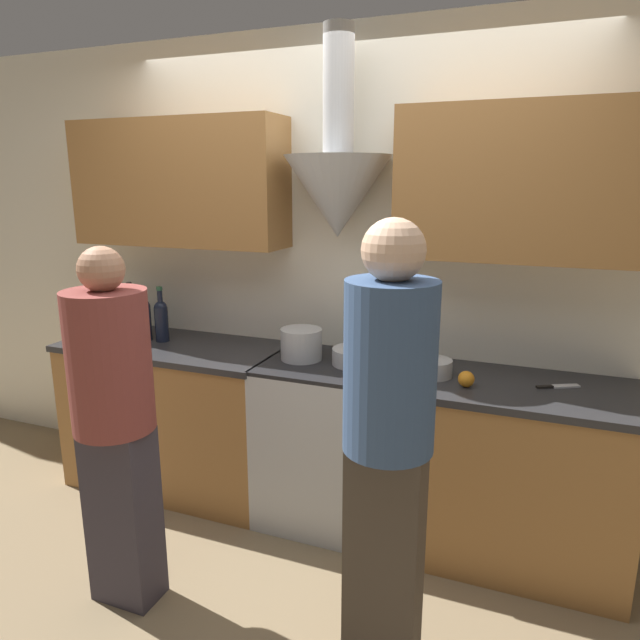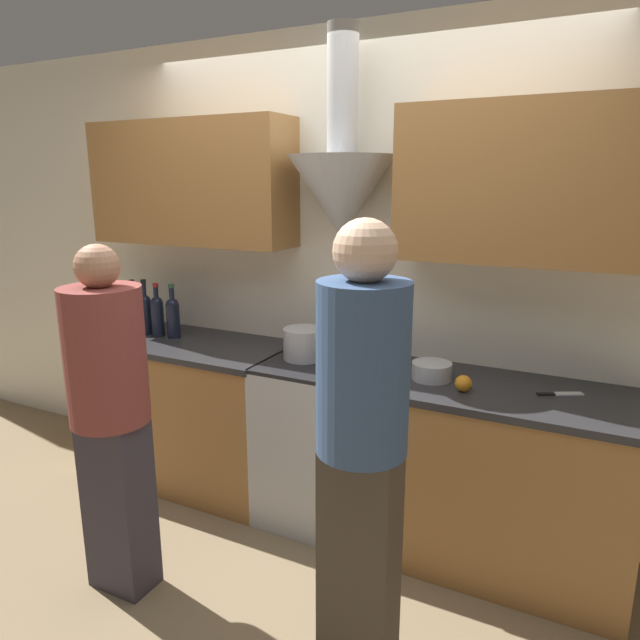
{
  "view_description": "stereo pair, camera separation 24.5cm",
  "coord_description": "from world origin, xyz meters",
  "px_view_note": "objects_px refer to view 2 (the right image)",
  "views": [
    {
      "loc": [
        1.01,
        -2.33,
        1.81
      ],
      "look_at": [
        0.0,
        0.23,
        1.14
      ],
      "focal_mm": 32.0,
      "sensor_mm": 36.0,
      "label": 1
    },
    {
      "loc": [
        1.23,
        -2.23,
        1.81
      ],
      "look_at": [
        0.0,
        0.23,
        1.14
      ],
      "focal_mm": 32.0,
      "sensor_mm": 36.0,
      "label": 2
    }
  ],
  "objects_px": {
    "wine_bottle_0": "(114,309)",
    "stock_pot": "(304,344)",
    "stove_range": "(328,440)",
    "person_foreground_right": "(361,446)",
    "wine_bottle_4": "(157,314)",
    "mixing_bowl": "(356,357)",
    "orange_fruit": "(463,383)",
    "wine_bottle_5": "(173,316)",
    "person_foreground_left": "(110,409)",
    "wine_bottle_3": "(145,312)",
    "saucepan": "(432,371)",
    "wine_bottle_2": "(134,312)",
    "wine_bottle_1": "(124,312)"
  },
  "relations": [
    {
      "from": "wine_bottle_0",
      "to": "stock_pot",
      "type": "distance_m",
      "value": 1.38
    },
    {
      "from": "stove_range",
      "to": "person_foreground_right",
      "type": "height_order",
      "value": "person_foreground_right"
    },
    {
      "from": "wine_bottle_4",
      "to": "mixing_bowl",
      "type": "relative_size",
      "value": 1.39
    },
    {
      "from": "wine_bottle_4",
      "to": "orange_fruit",
      "type": "bearing_deg",
      "value": -3.52
    },
    {
      "from": "wine_bottle_5",
      "to": "person_foreground_left",
      "type": "relative_size",
      "value": 0.21
    },
    {
      "from": "wine_bottle_5",
      "to": "person_foreground_right",
      "type": "distance_m",
      "value": 1.89
    },
    {
      "from": "wine_bottle_3",
      "to": "mixing_bowl",
      "type": "distance_m",
      "value": 1.41
    },
    {
      "from": "person_foreground_left",
      "to": "wine_bottle_0",
      "type": "bearing_deg",
      "value": 134.85
    },
    {
      "from": "person_foreground_left",
      "to": "wine_bottle_5",
      "type": "bearing_deg",
      "value": 115.83
    },
    {
      "from": "wine_bottle_3",
      "to": "saucepan",
      "type": "height_order",
      "value": "wine_bottle_3"
    },
    {
      "from": "wine_bottle_2",
      "to": "wine_bottle_4",
      "type": "xyz_separation_m",
      "value": [
        0.19,
        -0.0,
        0.0
      ]
    },
    {
      "from": "stove_range",
      "to": "wine_bottle_2",
      "type": "height_order",
      "value": "wine_bottle_2"
    },
    {
      "from": "stove_range",
      "to": "person_foreground_left",
      "type": "xyz_separation_m",
      "value": [
        -0.59,
        -0.93,
        0.41
      ]
    },
    {
      "from": "saucepan",
      "to": "mixing_bowl",
      "type": "bearing_deg",
      "value": 175.45
    },
    {
      "from": "wine_bottle_2",
      "to": "wine_bottle_4",
      "type": "distance_m",
      "value": 0.19
    },
    {
      "from": "mixing_bowl",
      "to": "orange_fruit",
      "type": "xyz_separation_m",
      "value": [
        0.58,
        -0.13,
        -0.0
      ]
    },
    {
      "from": "wine_bottle_4",
      "to": "mixing_bowl",
      "type": "height_order",
      "value": "wine_bottle_4"
    },
    {
      "from": "wine_bottle_0",
      "to": "saucepan",
      "type": "xyz_separation_m",
      "value": [
        2.08,
        -0.02,
        -0.09
      ]
    },
    {
      "from": "wine_bottle_4",
      "to": "wine_bottle_0",
      "type": "bearing_deg",
      "value": 179.23
    },
    {
      "from": "person_foreground_right",
      "to": "wine_bottle_0",
      "type": "bearing_deg",
      "value": 155.62
    },
    {
      "from": "wine_bottle_5",
      "to": "saucepan",
      "type": "distance_m",
      "value": 1.61
    },
    {
      "from": "stove_range",
      "to": "person_foreground_left",
      "type": "bearing_deg",
      "value": -122.58
    },
    {
      "from": "wine_bottle_1",
      "to": "saucepan",
      "type": "xyz_separation_m",
      "value": [
        1.99,
        -0.02,
        -0.08
      ]
    },
    {
      "from": "saucepan",
      "to": "person_foreground_right",
      "type": "bearing_deg",
      "value": -88.6
    },
    {
      "from": "wine_bottle_4",
      "to": "mixing_bowl",
      "type": "bearing_deg",
      "value": 0.6
    },
    {
      "from": "mixing_bowl",
      "to": "saucepan",
      "type": "bearing_deg",
      "value": -4.55
    },
    {
      "from": "mixing_bowl",
      "to": "saucepan",
      "type": "distance_m",
      "value": 0.41
    },
    {
      "from": "stove_range",
      "to": "orange_fruit",
      "type": "distance_m",
      "value": 0.88
    },
    {
      "from": "person_foreground_left",
      "to": "wine_bottle_1",
      "type": "bearing_deg",
      "value": 132.0
    },
    {
      "from": "orange_fruit",
      "to": "saucepan",
      "type": "bearing_deg",
      "value": 150.75
    },
    {
      "from": "person_foreground_left",
      "to": "person_foreground_right",
      "type": "relative_size",
      "value": 0.92
    },
    {
      "from": "stock_pot",
      "to": "orange_fruit",
      "type": "bearing_deg",
      "value": -7.22
    },
    {
      "from": "wine_bottle_2",
      "to": "person_foreground_right",
      "type": "height_order",
      "value": "person_foreground_right"
    },
    {
      "from": "wine_bottle_2",
      "to": "mixing_bowl",
      "type": "distance_m",
      "value": 1.5
    },
    {
      "from": "wine_bottle_0",
      "to": "wine_bottle_5",
      "type": "distance_m",
      "value": 0.47
    },
    {
      "from": "mixing_bowl",
      "to": "orange_fruit",
      "type": "relative_size",
      "value": 3.13
    },
    {
      "from": "wine_bottle_0",
      "to": "wine_bottle_2",
      "type": "bearing_deg",
      "value": -0.48
    },
    {
      "from": "wine_bottle_5",
      "to": "wine_bottle_1",
      "type": "bearing_deg",
      "value": -178.25
    },
    {
      "from": "mixing_bowl",
      "to": "stove_range",
      "type": "bearing_deg",
      "value": -172.86
    },
    {
      "from": "mixing_bowl",
      "to": "wine_bottle_0",
      "type": "bearing_deg",
      "value": -179.7
    },
    {
      "from": "wine_bottle_1",
      "to": "wine_bottle_2",
      "type": "distance_m",
      "value": 0.08
    },
    {
      "from": "orange_fruit",
      "to": "wine_bottle_0",
      "type": "bearing_deg",
      "value": 176.93
    },
    {
      "from": "saucepan",
      "to": "person_foreground_left",
      "type": "height_order",
      "value": "person_foreground_left"
    },
    {
      "from": "saucepan",
      "to": "wine_bottle_5",
      "type": "bearing_deg",
      "value": 178.78
    },
    {
      "from": "wine_bottle_0",
      "to": "saucepan",
      "type": "bearing_deg",
      "value": -0.65
    },
    {
      "from": "stove_range",
      "to": "wine_bottle_2",
      "type": "xyz_separation_m",
      "value": [
        -1.35,
        0.01,
        0.57
      ]
    },
    {
      "from": "wine_bottle_3",
      "to": "wine_bottle_4",
      "type": "distance_m",
      "value": 0.1
    },
    {
      "from": "person_foreground_right",
      "to": "mixing_bowl",
      "type": "bearing_deg",
      "value": 114.09
    },
    {
      "from": "wine_bottle_0",
      "to": "mixing_bowl",
      "type": "distance_m",
      "value": 1.67
    },
    {
      "from": "wine_bottle_2",
      "to": "mixing_bowl",
      "type": "bearing_deg",
      "value": 0.39
    }
  ]
}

